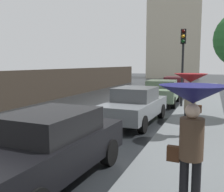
# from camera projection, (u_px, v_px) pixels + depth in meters

# --- Properties ---
(car_maroon_mid_road) EXTENTS (1.91, 4.54, 1.39)m
(car_maroon_mid_road) POSITION_uv_depth(u_px,v_px,m) (175.00, 85.00, 20.67)
(car_maroon_mid_road) COLOR maroon
(car_maroon_mid_road) RESTS_ON ground
(car_grey_far_ahead) EXTENTS (1.95, 4.28, 1.45)m
(car_grey_far_ahead) POSITION_uv_depth(u_px,v_px,m) (135.00, 105.00, 10.64)
(car_grey_far_ahead) COLOR slate
(car_grey_far_ahead) RESTS_ON ground
(car_black_behind_camera) EXTENTS (1.89, 4.13, 1.45)m
(car_black_behind_camera) POSITION_uv_depth(u_px,v_px,m) (48.00, 146.00, 5.29)
(car_black_behind_camera) COLOR black
(car_black_behind_camera) RESTS_ON ground
(car_green_far_lane) EXTENTS (2.03, 4.09, 1.41)m
(car_green_far_lane) POSITION_uv_depth(u_px,v_px,m) (161.00, 92.00, 15.60)
(car_green_far_lane) COLOR slate
(car_green_far_lane) RESTS_ON ground
(pedestrian_with_umbrella_near) EXTENTS (1.01, 1.01, 1.95)m
(pedestrian_with_umbrella_near) POSITION_uv_depth(u_px,v_px,m) (192.00, 112.00, 3.88)
(pedestrian_with_umbrella_near) COLOR black
(pedestrian_with_umbrella_near) RESTS_ON sidewalk_strip
(pedestrian_with_umbrella_far) EXTENTS (1.00, 1.00, 1.96)m
(pedestrian_with_umbrella_far) POSITION_uv_depth(u_px,v_px,m) (191.00, 87.00, 8.01)
(pedestrian_with_umbrella_far) COLOR black
(pedestrian_with_umbrella_far) RESTS_ON sidewalk_strip
(traffic_light) EXTENTS (0.26, 0.39, 4.04)m
(traffic_light) POSITION_uv_depth(u_px,v_px,m) (183.00, 53.00, 13.67)
(traffic_light) COLOR black
(traffic_light) RESTS_ON sidewalk_strip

